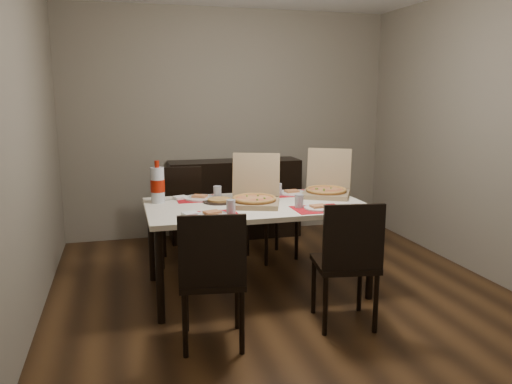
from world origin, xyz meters
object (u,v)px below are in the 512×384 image
pizza_box_center (255,197)px  sideboard (235,199)px  dip_bowl (264,196)px  chair_near_right (348,259)px  chair_near_left (212,274)px  chair_far_right (268,207)px  chair_far_left (181,210)px  soda_bottle (158,185)px  dining_table (256,212)px

pizza_box_center → sideboard: bearing=82.9°
sideboard → dip_bowl: sideboard is taller
pizza_box_center → dip_bowl: 0.29m
sideboard → chair_near_right: chair_near_right is taller
chair_near_left → chair_far_right: size_ratio=1.00×
sideboard → chair_far_right: chair_far_right is taller
chair_near_right → chair_far_left: size_ratio=1.00×
chair_near_left → dip_bowl: size_ratio=7.34×
chair_far_left → pizza_box_center: size_ratio=1.68×
chair_far_right → pizza_box_center: pizza_box_center is taller
sideboard → dip_bowl: size_ratio=11.83×
chair_far_left → soda_bottle: soda_bottle is taller
dip_bowl → soda_bottle: bearing=176.9°
pizza_box_center → dip_bowl: size_ratio=4.38×
sideboard → chair_far_left: (-0.70, -0.68, 0.06)m
dining_table → dip_bowl: 0.27m
sideboard → soda_bottle: size_ratio=4.22×
dining_table → chair_near_left: chair_near_left is taller
sideboard → chair_near_right: 2.48m
chair_far_left → dip_bowl: bearing=-48.0°
sideboard → chair_near_left: bearing=-106.1°
chair_near_left → dip_bowl: 1.33m
sideboard → chair_far_left: 0.98m
dining_table → pizza_box_center: pizza_box_center is taller
chair_near_left → soda_bottle: soda_bottle is taller
sideboard → dining_table: sideboard is taller
chair_near_left → chair_near_right: bearing=2.5°
pizza_box_center → dining_table: bearing=48.4°
chair_near_left → chair_near_right: 0.97m
dip_bowl → soda_bottle: 0.92m
chair_near_left → soda_bottle: size_ratio=2.62×
chair_near_left → dining_table: bearing=59.1°
chair_far_right → soda_bottle: bearing=-153.5°
dining_table → chair_near_left: bearing=-120.9°
soda_bottle → chair_near_right: bearing=-42.7°
chair_near_right → chair_far_right: size_ratio=1.00×
chair_near_left → soda_bottle: 1.25m
chair_far_right → dip_bowl: 0.71m
pizza_box_center → soda_bottle: size_ratio=1.56×
chair_far_right → pizza_box_center: 0.98m
dining_table → soda_bottle: bearing=161.0°
chair_near_right → dining_table: bearing=116.9°
chair_near_right → soda_bottle: 1.70m
sideboard → soda_bottle: soda_bottle is taller
sideboard → chair_far_left: size_ratio=1.61×
dining_table → chair_near_right: chair_near_right is taller
dining_table → pizza_box_center: (-0.02, -0.02, 0.13)m
chair_near_right → soda_bottle: (-1.22, 1.12, 0.39)m
chair_near_right → pizza_box_center: bearing=118.4°
chair_far_left → dip_bowl: 1.00m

